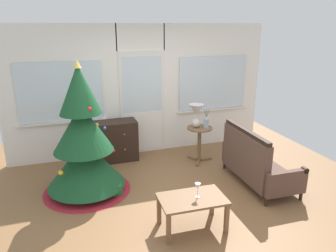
% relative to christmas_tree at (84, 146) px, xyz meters
% --- Properties ---
extents(ground_plane, '(6.76, 6.76, 0.00)m').
position_rel_christmas_tree_xyz_m(ground_plane, '(1.25, -0.72, -0.75)').
color(ground_plane, brown).
extents(back_wall_with_door, '(5.20, 0.14, 2.55)m').
position_rel_christmas_tree_xyz_m(back_wall_with_door, '(1.25, 1.37, 0.52)').
color(back_wall_with_door, white).
rests_on(back_wall_with_door, ground).
extents(christmas_tree, '(1.37, 1.37, 2.06)m').
position_rel_christmas_tree_xyz_m(christmas_tree, '(0.00, 0.00, 0.00)').
color(christmas_tree, '#4C331E').
rests_on(christmas_tree, ground).
extents(dresser_cabinet, '(0.90, 0.45, 0.78)m').
position_rel_christmas_tree_xyz_m(dresser_cabinet, '(0.60, 1.07, -0.36)').
color(dresser_cabinet, black).
rests_on(dresser_cabinet, ground).
extents(settee_sofa, '(0.74, 1.47, 0.96)m').
position_rel_christmas_tree_xyz_m(settee_sofa, '(2.64, -0.61, -0.38)').
color(settee_sofa, black).
rests_on(settee_sofa, ground).
extents(side_table, '(0.50, 0.48, 0.69)m').
position_rel_christmas_tree_xyz_m(side_table, '(2.14, 0.51, -0.27)').
color(side_table, brown).
rests_on(side_table, ground).
extents(table_lamp, '(0.28, 0.28, 0.44)m').
position_rel_christmas_tree_xyz_m(table_lamp, '(2.08, 0.55, 0.22)').
color(table_lamp, silver).
rests_on(table_lamp, side_table).
extents(flower_vase, '(0.11, 0.10, 0.35)m').
position_rel_christmas_tree_xyz_m(flower_vase, '(2.24, 0.45, 0.05)').
color(flower_vase, '#99ADBC').
rests_on(flower_vase, side_table).
extents(coffee_table, '(0.85, 0.54, 0.44)m').
position_rel_christmas_tree_xyz_m(coffee_table, '(1.21, -1.43, -0.38)').
color(coffee_table, brown).
rests_on(coffee_table, ground).
extents(wine_glass, '(0.08, 0.08, 0.20)m').
position_rel_christmas_tree_xyz_m(wine_glass, '(1.28, -1.43, -0.18)').
color(wine_glass, silver).
rests_on(wine_glass, coffee_table).
extents(gift_box, '(0.17, 0.15, 0.17)m').
position_rel_christmas_tree_xyz_m(gift_box, '(0.42, -0.28, -0.67)').
color(gift_box, '#266633').
rests_on(gift_box, ground).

